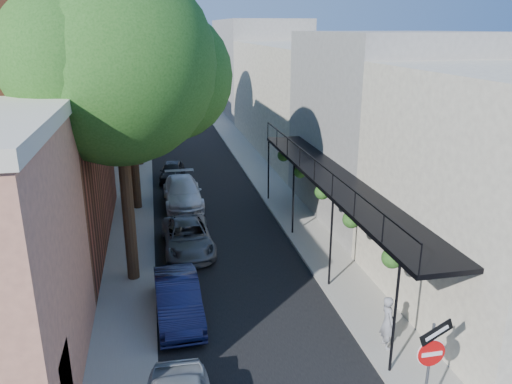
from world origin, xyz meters
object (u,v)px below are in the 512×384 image
oak_mid (135,73)px  parked_car_e (172,171)px  sign_post (431,357)px  parked_car_d (183,192)px  parked_car_c (188,237)px  oak_far (138,42)px  oak_near (130,68)px  parked_car_b (178,299)px  pedestrian (388,322)px

oak_mid → parked_car_e: bearing=70.5°
sign_post → parked_car_d: (-4.56, 17.28, -1.33)m
parked_car_e → parked_car_d: bearing=-77.9°
sign_post → parked_car_c: size_ratio=0.67×
oak_mid → parked_car_c: bearing=-72.7°
parked_car_c → oak_mid: bearing=106.0°
parked_car_d → oak_far: bearing=101.5°
sign_post → parked_car_d: bearing=104.8°
oak_near → parked_car_c: oak_near is taller
oak_mid → parked_car_b: oak_mid is taller
oak_far → parked_car_d: oak_far is taller
oak_mid → parked_car_d: bearing=0.8°
parked_car_d → pedestrian: 15.10m
parked_car_d → oak_mid: bearing=180.0°
oak_mid → parked_car_c: 8.95m
sign_post → oak_far: (-6.51, 26.30, 6.22)m
oak_near → parked_car_c: 7.75m
oak_mid → pedestrian: oak_mid is taller
parked_car_c → oak_near: bearing=-132.8°
parked_car_e → oak_mid: bearing=-101.7°
pedestrian → sign_post: bearing=172.7°
parked_car_c → parked_car_d: parked_car_d is taller
parked_car_b → pedestrian: (5.94, -3.05, 0.28)m
oak_near → oak_far: bearing=90.0°
sign_post → parked_car_d: size_ratio=0.62×
sign_post → parked_car_b: bearing=131.6°
sign_post → parked_car_c: bearing=112.6°
oak_near → oak_far: oak_far is taller
oak_near → parked_car_e: oak_near is taller
parked_car_e → oak_far: bearing=118.2°
oak_mid → parked_car_e: size_ratio=2.93×
oak_far → parked_car_c: size_ratio=2.68×
oak_far → oak_mid: bearing=-90.4°
parked_car_c → parked_car_b: bearing=-99.0°
sign_post → oak_mid: bearing=110.9°
parked_car_d → parked_car_e: bearing=93.5°
oak_far → parked_car_d: (1.95, -9.01, -7.55)m
parked_car_b → oak_far: bearing=91.2°
sign_post → parked_car_c: (-4.72, 11.32, -1.42)m
oak_mid → pedestrian: size_ratio=6.14×
oak_near → pedestrian: (7.04, -6.23, -6.93)m
parked_car_c → parked_car_d: size_ratio=0.91×
pedestrian → oak_far: bearing=19.1°
sign_post → parked_car_c: 12.35m
oak_mid → parked_car_e: oak_mid is taller
oak_near → parked_car_b: 7.95m
oak_mid → parked_car_d: 6.67m
parked_car_d → parked_car_b: bearing=-95.2°
oak_near → parked_car_e: (1.62, 12.69, -7.28)m
sign_post → parked_car_e: bearing=102.6°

